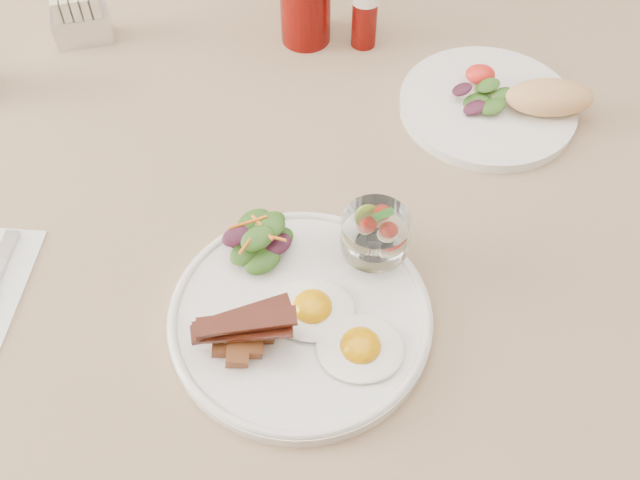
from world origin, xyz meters
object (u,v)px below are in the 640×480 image
chair_far (316,31)px  second_plate (502,102)px  sugar_caddy (81,21)px  hot_sauce_bottle (365,3)px  table (306,254)px  fruit_cup (375,234)px  main_plate (300,318)px

chair_far → second_plate: bearing=-61.9°
sugar_caddy → hot_sauce_bottle: bearing=-13.8°
table → fruit_cup: bearing=-45.5°
fruit_cup → sugar_caddy: fruit_cup is taller
hot_sauce_bottle → second_plate: bearing=-38.2°
table → chair_far: (0.00, 0.66, -0.14)m
main_plate → hot_sauce_bottle: hot_sauce_bottle is taller
fruit_cup → hot_sauce_bottle: bearing=90.3°
chair_far → second_plate: chair_far is taller
table → main_plate: (-0.00, -0.16, 0.10)m
fruit_cup → second_plate: bearing=55.1°
chair_far → second_plate: size_ratio=3.63×
second_plate → sugar_caddy: sugar_caddy is taller
main_plate → hot_sauce_bottle: bearing=80.9°
sugar_caddy → fruit_cup: bearing=-57.8°
main_plate → sugar_caddy: size_ratio=3.13×
second_plate → sugar_caddy: bearing=166.1°
chair_far → hot_sauce_bottle: chair_far is taller
fruit_cup → sugar_caddy: 0.58m
chair_far → fruit_cup: bearing=-84.0°
fruit_cup → second_plate: 0.32m
fruit_cup → sugar_caddy: (-0.41, 0.41, -0.03)m
second_plate → sugar_caddy: (-0.59, 0.15, 0.02)m
second_plate → hot_sauce_bottle: size_ratio=1.79×
fruit_cup → second_plate: (0.18, 0.26, -0.04)m
chair_far → fruit_cup: 0.80m
chair_far → second_plate: 0.60m
main_plate → sugar_caddy: bearing=124.8°
second_plate → chair_far: bearing=118.1°
second_plate → hot_sauce_bottle: 0.24m
table → second_plate: second_plate is taller
chair_far → main_plate: bearing=-90.0°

